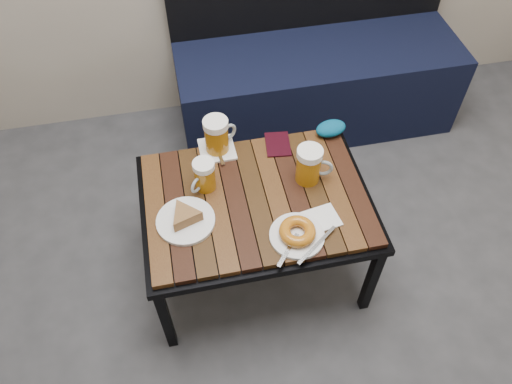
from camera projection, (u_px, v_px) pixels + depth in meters
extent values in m
cube|color=black|center=(316.00, 87.00, 2.58)|extent=(1.40, 0.50, 0.45)
cube|color=black|center=(166.00, 319.00, 1.79)|extent=(0.03, 0.03, 0.42)
cube|color=black|center=(371.00, 280.00, 1.89)|extent=(0.04, 0.03, 0.42)
cube|color=black|center=(154.00, 199.00, 2.14)|extent=(0.03, 0.04, 0.42)
cube|color=black|center=(328.00, 171.00, 2.24)|extent=(0.04, 0.04, 0.42)
cube|color=black|center=(256.00, 203.00, 1.84)|extent=(0.84, 0.62, 0.03)
cube|color=black|center=(256.00, 199.00, 1.82)|extent=(0.80, 0.58, 0.02)
cylinder|color=#A5650D|center=(205.00, 177.00, 1.80)|extent=(0.11, 0.11, 0.10)
cylinder|color=white|center=(203.00, 165.00, 1.75)|extent=(0.08, 0.08, 0.02)
torus|color=#8C999E|center=(197.00, 185.00, 1.78)|extent=(0.05, 0.05, 0.06)
cylinder|color=#A5650D|center=(217.00, 139.00, 1.91)|extent=(0.12, 0.12, 0.13)
cylinder|color=white|center=(215.00, 124.00, 1.85)|extent=(0.10, 0.10, 0.03)
torus|color=#8C999E|center=(228.00, 132.00, 1.93)|extent=(0.08, 0.05, 0.08)
cylinder|color=#A5650D|center=(308.00, 167.00, 1.82)|extent=(0.11, 0.11, 0.12)
cylinder|color=white|center=(310.00, 153.00, 1.76)|extent=(0.09, 0.09, 0.03)
torus|color=#8C999E|center=(323.00, 168.00, 1.82)|extent=(0.08, 0.03, 0.08)
cylinder|color=white|center=(186.00, 221.00, 1.73)|extent=(0.21, 0.21, 0.01)
cylinder|color=white|center=(297.00, 236.00, 1.70)|extent=(0.19, 0.19, 0.01)
torus|color=#8B4E0C|center=(297.00, 231.00, 1.68)|extent=(0.13, 0.13, 0.04)
cube|color=#A5A8AD|center=(317.00, 245.00, 1.66)|extent=(0.17, 0.13, 0.00)
cube|color=#A5A8AD|center=(288.00, 250.00, 1.65)|extent=(0.10, 0.12, 0.00)
cube|color=white|center=(217.00, 149.00, 1.95)|extent=(0.14, 0.14, 0.01)
cube|color=#A5A8AD|center=(217.00, 148.00, 1.95)|extent=(0.03, 0.18, 0.00)
cube|color=white|center=(321.00, 219.00, 1.74)|extent=(0.14, 0.12, 0.01)
cube|color=black|center=(184.00, 213.00, 1.76)|extent=(0.14, 0.11, 0.01)
cube|color=black|center=(278.00, 144.00, 1.97)|extent=(0.11, 0.14, 0.01)
ellipsoid|color=navy|center=(331.00, 128.00, 1.99)|extent=(0.14, 0.10, 0.05)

